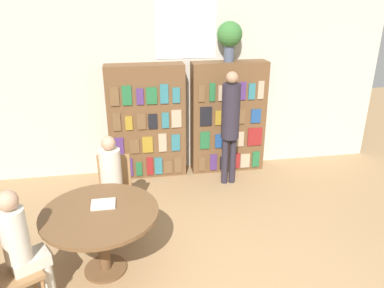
% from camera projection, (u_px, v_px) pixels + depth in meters
% --- Properties ---
extents(wall_back, '(6.40, 0.07, 3.00)m').
position_uv_depth(wall_back, '(186.00, 77.00, 5.77)').
color(wall_back, beige).
rests_on(wall_back, ground_plane).
extents(bookshelf_left, '(1.16, 0.34, 1.76)m').
position_uv_depth(bookshelf_left, '(147.00, 122.00, 5.73)').
color(bookshelf_left, brown).
rests_on(bookshelf_left, ground_plane).
extents(bookshelf_right, '(1.16, 0.34, 1.76)m').
position_uv_depth(bookshelf_right, '(228.00, 118.00, 5.93)').
color(bookshelf_right, brown).
rests_on(bookshelf_right, ground_plane).
extents(flower_vase, '(0.37, 0.37, 0.58)m').
position_uv_depth(flower_vase, '(230.00, 36.00, 5.46)').
color(flower_vase, '#475166').
rests_on(flower_vase, bookshelf_right).
extents(reading_table, '(1.17, 1.17, 0.72)m').
position_uv_depth(reading_table, '(101.00, 222.00, 3.74)').
color(reading_table, brown).
rests_on(reading_table, ground_plane).
extents(chair_near_camera, '(0.54, 0.54, 0.88)m').
position_uv_depth(chair_near_camera, '(4.00, 271.00, 3.24)').
color(chair_near_camera, olive).
rests_on(chair_near_camera, ground_plane).
extents(chair_left_side, '(0.44, 0.44, 0.88)m').
position_uv_depth(chair_left_side, '(114.00, 187.00, 4.63)').
color(chair_left_side, olive).
rests_on(chair_left_side, ground_plane).
extents(seated_reader_left, '(0.29, 0.38, 1.21)m').
position_uv_depth(seated_reader_left, '(111.00, 180.00, 4.39)').
color(seated_reader_left, beige).
rests_on(seated_reader_left, ground_plane).
extents(seated_reader_right, '(0.39, 0.35, 1.23)m').
position_uv_depth(seated_reader_right, '(23.00, 244.00, 3.28)').
color(seated_reader_right, beige).
rests_on(seated_reader_right, ground_plane).
extents(librarian_standing, '(0.26, 0.53, 1.72)m').
position_uv_depth(librarian_standing, '(230.00, 119.00, 5.40)').
color(librarian_standing, '#28232D').
rests_on(librarian_standing, ground_plane).
extents(open_book_on_table, '(0.24, 0.18, 0.03)m').
position_uv_depth(open_book_on_table, '(103.00, 204.00, 3.79)').
color(open_book_on_table, silver).
rests_on(open_book_on_table, reading_table).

